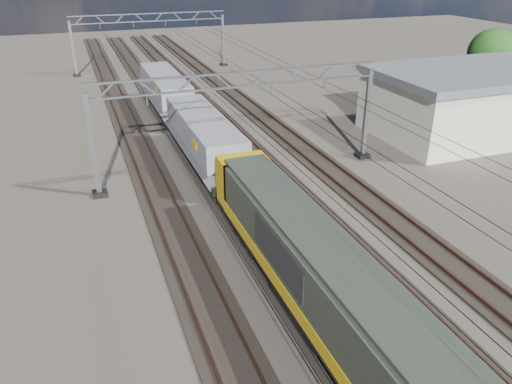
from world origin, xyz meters
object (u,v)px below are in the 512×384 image
object	(u,v)px
catenary_gantry_mid	(242,120)
tree_far	(496,55)
catenary_gantry_far	(151,40)
locomotive	(318,274)
industrial_shed	(483,100)
hopper_wagon_lead	(204,137)
hopper_wagon_mid	(166,90)

from	to	relation	value
catenary_gantry_mid	tree_far	distance (m)	31.86
catenary_gantry_far	locomotive	distance (m)	51.42
catenary_gantry_mid	industrial_shed	world-z (taller)	catenary_gantry_mid
tree_far	hopper_wagon_lead	bearing A→B (deg)	-167.02
catenary_gantry_far	locomotive	size ratio (longest dim) A/B	0.94
locomotive	hopper_wagon_mid	xyz separation A→B (m)	(-0.00, 31.90, -0.09)
tree_far	hopper_wagon_mid	bearing A→B (deg)	168.20
catenary_gantry_mid	hopper_wagon_mid	bearing A→B (deg)	96.90
hopper_wagon_mid	industrial_shed	distance (m)	28.07
locomotive	catenary_gantry_far	bearing A→B (deg)	87.77
hopper_wagon_lead	catenary_gantry_mid	bearing A→B (deg)	-49.49
locomotive	tree_far	xyz separation A→B (m)	(32.32, 25.14, 2.23)
industrial_shed	locomotive	bearing A→B (deg)	-144.13
hopper_wagon_lead	industrial_shed	bearing A→B (deg)	-0.81
industrial_shed	tree_far	distance (m)	11.54
catenary_gantry_mid	tree_far	size ratio (longest dim) A/B	2.78
catenary_gantry_far	industrial_shed	distance (m)	40.51
hopper_wagon_lead	tree_far	size ratio (longest dim) A/B	1.82
hopper_wagon_mid	tree_far	bearing A→B (deg)	-11.80
catenary_gantry_mid	industrial_shed	size ratio (longest dim) A/B	1.07
catenary_gantry_far	hopper_wagon_mid	world-z (taller)	catenary_gantry_far
catenary_gantry_far	hopper_wagon_lead	xyz separation A→B (m)	(-2.00, -33.66, -1.67)
locomotive	industrial_shed	world-z (taller)	industrial_shed
catenary_gantry_far	hopper_wagon_mid	size ratio (longest dim) A/B	1.53
industrial_shed	tree_far	size ratio (longest dim) A/B	2.60
industrial_shed	tree_far	world-z (taller)	tree_far
locomotive	tree_far	bearing A→B (deg)	37.88
catenary_gantry_far	hopper_wagon_lead	size ratio (longest dim) A/B	1.53
catenary_gantry_mid	locomotive	size ratio (longest dim) A/B	0.94
catenary_gantry_mid	hopper_wagon_mid	distance (m)	16.75
catenary_gantry_far	tree_far	size ratio (longest dim) A/B	2.78
industrial_shed	tree_far	bearing A→B (deg)	43.12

